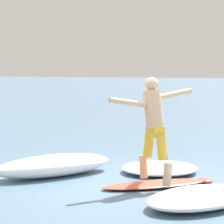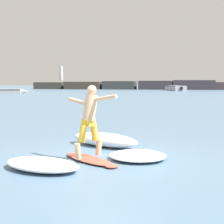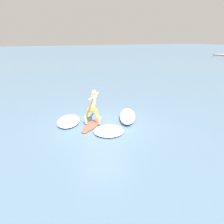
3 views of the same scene
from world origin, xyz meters
The scene contains 6 objects.
ground_plane centered at (0.00, 0.00, 0.00)m, with size 200.00×200.00×0.00m, color slate.
surfboard centered at (-0.29, -0.40, 0.04)m, with size 1.68×1.62×0.22m.
surfer centered at (-0.29, -0.34, 1.05)m, with size 1.36×0.94×1.67m.
wave_foam_at_tail centered at (-0.32, 1.52, 0.19)m, with size 2.34×1.77×0.37m.
wave_foam_at_nose centered at (-1.08, -1.37, 0.11)m, with size 2.06×1.68×0.21m.
wave_foam_beside centered at (0.78, -0.02, 0.09)m, with size 1.92×1.91×0.17m.
Camera 1 is at (-8.03, -3.55, 1.87)m, focal length 85.00 mm.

